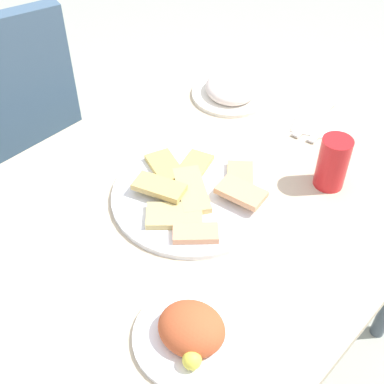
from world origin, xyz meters
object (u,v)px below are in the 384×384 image
pide_platter (193,194)px  fork (326,124)px  dining_table (192,230)px  soda_can (333,163)px  salad_plate_greens (192,332)px  paper_napkin (320,123)px  dining_chair (6,130)px  spoon (314,119)px  salad_plate_rice (231,89)px

pide_platter → fork: (0.42, -0.07, -0.01)m
dining_table → pide_platter: bearing=38.8°
pide_platter → soda_can: size_ratio=2.86×
salad_plate_greens → fork: size_ratio=1.15×
soda_can → paper_napkin: 0.23m
paper_napkin → salad_plate_greens: bearing=-165.0°
dining_chair → soda_can: bearing=-72.7°
fork → spoon: size_ratio=0.92×
dining_table → paper_napkin: (0.44, -0.04, 0.08)m
dining_table → salad_plate_rice: 0.44m
soda_can → salad_plate_rice: bearing=72.6°
dining_table → soda_can: size_ratio=9.17×
salad_plate_greens → pide_platter: bearing=42.8°
pide_platter → soda_can: soda_can is taller
dining_chair → spoon: size_ratio=4.98×
dining_table → soda_can: 0.34m
pide_platter → salad_plate_rice: salad_plate_rice is taller
pide_platter → fork: pide_platter is taller
dining_chair → spoon: dining_chair is taller
dining_table → salad_plate_greens: bearing=-136.9°
dining_table → fork: size_ratio=6.46×
dining_table → salad_plate_rice: bearing=29.1°
dining_chair → salad_plate_rice: size_ratio=4.46×
spoon → paper_napkin: bearing=-93.2°
dining_table → soda_can: (0.26, -0.17, 0.14)m
soda_can → fork: size_ratio=0.70×
salad_plate_greens → fork: 0.69m
salad_plate_rice → soda_can: soda_can is taller
salad_plate_greens → dining_table: bearing=43.1°
dining_table → salad_plate_greens: 0.33m
salad_plate_greens → salad_plate_rice: 0.74m
pide_platter → salad_plate_rice: (0.36, 0.19, 0.01)m
pide_platter → paper_napkin: size_ratio=2.82×
dining_chair → soda_can: (0.29, -0.92, 0.23)m
paper_napkin → fork: (-0.00, -0.02, 0.00)m
pide_platter → fork: 0.42m
dining_chair → spoon: (0.47, -0.77, 0.18)m
salad_plate_greens → soda_can: (0.49, 0.04, 0.04)m
paper_napkin → fork: 0.02m
salad_plate_greens → soda_can: size_ratio=1.64×
dining_table → salad_plate_greens: (-0.23, -0.22, 0.10)m
dining_chair → soda_can: size_ratio=7.68×
dining_table → paper_napkin: size_ratio=9.06×
paper_napkin → fork: bearing=-90.0°
fork → dining_chair: bearing=113.9°
salad_plate_rice → spoon: 0.24m
fork → soda_can: bearing=-152.8°
salad_plate_rice → fork: bearing=-77.2°
pide_platter → dining_table: bearing=-141.2°
dining_table → fork: fork is taller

